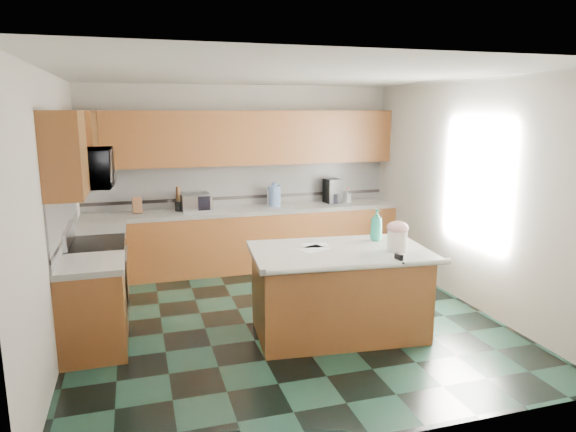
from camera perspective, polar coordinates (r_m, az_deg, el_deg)
name	(u,v)px	position (r m, az deg, el deg)	size (l,w,h in m)	color
floor	(284,319)	(5.96, -0.42, -11.35)	(4.60, 4.60, 0.00)	black
ceiling	(284,74)	(5.50, -0.46, 15.52)	(4.60, 4.60, 0.00)	white
wall_back	(241,177)	(7.80, -5.24, 4.38)	(4.60, 0.04, 2.70)	silver
wall_front	(382,261)	(3.46, 10.43, -4.93)	(4.60, 0.04, 2.70)	silver
wall_left	(52,214)	(5.41, -24.73, 0.16)	(0.04, 4.60, 2.70)	silver
wall_right	(467,193)	(6.60, 19.29, 2.46)	(0.04, 4.60, 2.70)	silver
back_base_cab	(247,241)	(7.67, -4.63, -2.74)	(4.60, 0.60, 0.86)	#301F0C
back_countertop	(246,210)	(7.57, -4.69, 0.63)	(4.60, 0.64, 0.06)	white
back_upper_cab	(243,138)	(7.57, -5.04, 8.65)	(4.60, 0.33, 0.78)	#301F0C
back_backsplash	(242,184)	(7.79, -5.18, 3.51)	(4.60, 0.02, 0.63)	silver
back_accent_band	(242,197)	(7.81, -5.14, 2.09)	(4.60, 0.01, 0.05)	black
left_base_cab_rear	(102,266)	(6.84, -20.00, -5.19)	(0.60, 0.82, 0.86)	#301F0C
left_counter_rear	(99,230)	(6.73, -20.26, -1.44)	(0.64, 0.82, 0.06)	white
left_base_cab_front	(93,310)	(5.39, -20.83, -9.76)	(0.60, 0.72, 0.86)	#301F0C
left_counter_front	(90,265)	(5.25, -21.19, -5.06)	(0.64, 0.72, 0.06)	white
left_backsplash	(64,215)	(5.97, -23.64, 0.10)	(0.02, 2.30, 0.63)	silver
left_accent_band	(66,233)	(6.00, -23.44, -1.72)	(0.01, 2.30, 0.05)	black
left_upper_cab_rear	(81,143)	(6.73, -21.98, 7.50)	(0.33, 1.09, 0.78)	#301F0C
left_upper_cab_front	(65,154)	(5.08, -23.58, 6.30)	(0.33, 0.72, 0.78)	#301F0C
range_body	(98,285)	(6.08, -20.38, -7.19)	(0.60, 0.76, 0.88)	#B7B7BC
range_oven_door	(126,286)	(6.08, -17.61, -7.41)	(0.02, 0.68, 0.55)	black
range_cooktop	(95,245)	(5.96, -20.69, -2.99)	(0.62, 0.78, 0.04)	black
range_handle	(126,253)	(5.97, -17.54, -3.94)	(0.02, 0.02, 0.66)	#B7B7BC
range_backguard	(68,236)	(5.96, -23.26, -2.01)	(0.06, 0.76, 0.18)	#B7B7BC
microwave	(89,168)	(5.82, -21.27, 4.98)	(0.73, 0.50, 0.41)	#B7B7BC
island_base	(338,294)	(5.50, 5.61, -8.62)	(1.71, 0.98, 0.86)	#301F0C
island_top	(339,252)	(5.35, 5.71, -3.99)	(1.81, 1.08, 0.06)	white
island_bullnose	(361,267)	(4.88, 8.12, -5.60)	(0.06, 0.06, 1.81)	white
treat_jar	(397,241)	(5.36, 12.03, -2.70)	(0.20, 0.20, 0.21)	white
treat_jar_lid	(398,228)	(5.32, 12.09, -1.27)	(0.22, 0.22, 0.14)	pink
treat_jar_knob	(398,223)	(5.31, 12.11, -0.78)	(0.02, 0.02, 0.07)	tan
treat_jar_knob_end_l	(395,223)	(5.30, 11.77, -0.80)	(0.04, 0.04, 0.04)	tan
treat_jar_knob_end_r	(401,223)	(5.33, 12.45, -0.75)	(0.04, 0.04, 0.04)	tan
soap_bottle_island	(376,225)	(5.72, 9.80, -0.97)	(0.13, 0.14, 0.35)	teal
paper_sheet_a	(313,249)	(5.32, 2.79, -3.69)	(0.30, 0.23, 0.00)	white
paper_sheet_b	(316,245)	(5.47, 3.09, -3.26)	(0.27, 0.20, 0.00)	white
clamp_body	(399,259)	(5.06, 12.21, -4.65)	(0.03, 0.10, 0.09)	black
clamp_handle	(402,262)	(5.02, 12.54, -5.05)	(0.02, 0.02, 0.07)	black
knife_block	(137,206)	(7.43, -16.41, 1.13)	(0.12, 0.10, 0.23)	#472814
utensil_crock	(179,206)	(7.49, -12.03, 1.10)	(0.12, 0.12, 0.14)	black
utensil_bundle	(178,194)	(7.46, -12.09, 2.44)	(0.07, 0.07, 0.21)	#472814
toaster_oven	(196,202)	(7.47, -10.22, 1.53)	(0.42, 0.29, 0.24)	#B7B7BC
toaster_oven_door	(197,204)	(7.34, -10.10, 1.36)	(0.38, 0.01, 0.20)	black
paper_towel	(271,198)	(7.73, -1.93, 2.03)	(0.11, 0.11, 0.24)	white
paper_towel_base	(271,205)	(7.75, -1.93, 1.21)	(0.16, 0.16, 0.01)	#B7B7BC
water_jug	(275,196)	(7.69, -1.51, 2.24)	(0.19, 0.19, 0.31)	#6786BD
water_jug_neck	(274,184)	(7.67, -1.52, 3.54)	(0.09, 0.09, 0.04)	#6786BD
coffee_maker	(332,191)	(8.00, 4.96, 2.81)	(0.22, 0.24, 0.37)	black
coffee_carafe	(334,198)	(7.97, 5.09, 1.97)	(0.15, 0.15, 0.15)	black
soap_bottle_back	(347,196)	(8.08, 6.59, 2.24)	(0.09, 0.09, 0.20)	white
soap_back_cap	(347,188)	(8.06, 6.61, 3.05)	(0.02, 0.02, 0.03)	red
window_light_proxy	(476,183)	(6.40, 20.21, 3.49)	(0.02, 1.40, 1.10)	white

